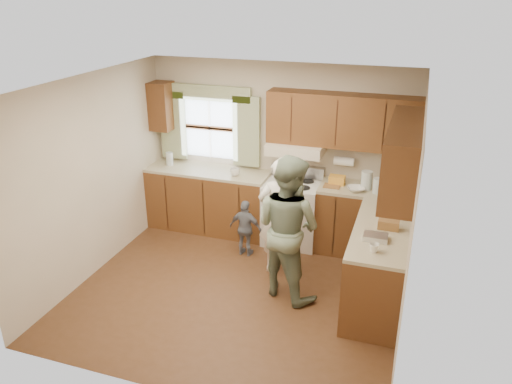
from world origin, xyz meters
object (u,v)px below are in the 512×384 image
(stove, at_px, (292,211))
(woman_left, at_px, (281,216))
(woman_right, at_px, (288,227))
(child, at_px, (246,228))

(stove, bearing_deg, woman_left, -86.04)
(stove, xyz_separation_m, woman_left, (0.06, -0.83, 0.31))
(woman_right, relative_size, child, 2.18)
(woman_right, bearing_deg, woman_left, -39.31)
(woman_right, distance_m, child, 1.13)
(stove, bearing_deg, child, -130.30)
(stove, bearing_deg, woman_right, -78.15)
(woman_left, relative_size, child, 1.94)
(stove, distance_m, woman_left, 0.89)
(stove, distance_m, child, 0.77)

